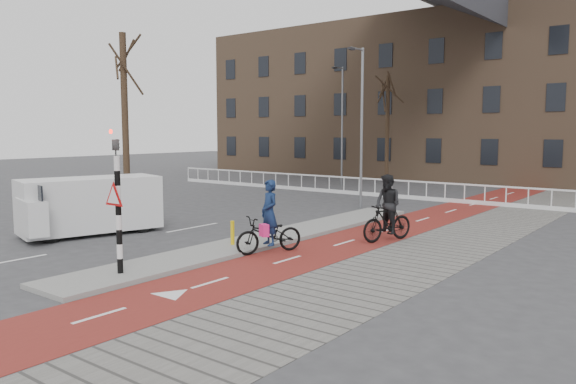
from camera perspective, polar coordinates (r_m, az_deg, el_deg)
The scene contains 15 objects.
ground at distance 15.34m, azimuth -9.19°, elevation -7.41°, with size 120.00×120.00×0.00m, color #38383A.
bike_lane at distance 22.54m, azimuth 12.48°, elevation -3.06°, with size 2.50×60.00×0.01m, color maroon.
sidewalk at distance 21.52m, azimuth 19.25°, elevation -3.71°, with size 3.00×60.00×0.01m, color slate.
curb_island at distance 18.65m, azimuth -1.67°, elevation -4.69°, with size 1.80×16.00×0.12m, color gray.
traffic_signal at distance 14.18m, azimuth -16.96°, elevation -0.54°, with size 0.80×0.80×3.68m.
bollard at distance 17.30m, azimuth -5.66°, elevation -4.14°, with size 0.12×0.12×0.74m, color #DCB60C.
cyclist_near at distance 16.50m, azimuth -1.91°, elevation -3.74°, with size 1.52×2.22×2.17m.
cyclist_far at distance 18.53m, azimuth 10.07°, elevation -2.19°, with size 1.23×2.14×2.18m.
van at distance 20.68m, azimuth -19.46°, elevation -1.21°, with size 3.00×4.92×1.98m.
railing at distance 31.65m, azimuth 7.24°, elevation 0.25°, with size 28.00×0.10×0.99m.
townhouse_row at distance 44.60m, azimuth 19.68°, elevation 11.34°, with size 46.00×10.00×15.90m.
tree_left at distance 27.52m, azimuth -16.22°, elevation 6.95°, with size 0.31×0.31×8.09m, color black.
tree_mid at distance 38.92m, azimuth 10.05°, elevation 6.24°, with size 0.27×0.27×7.28m, color black.
streetlight_near at distance 25.92m, azimuth 7.49°, elevation 6.31°, with size 0.12×0.12×7.29m, color slate.
streetlight_left at distance 37.03m, azimuth 5.52°, elevation 6.62°, with size 0.12×0.12×7.69m, color slate.
Camera 1 is at (10.90, -10.17, 3.61)m, focal length 35.00 mm.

